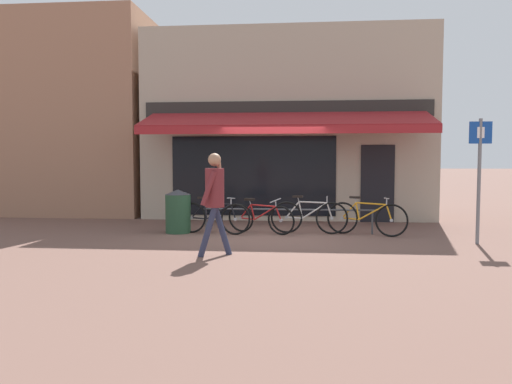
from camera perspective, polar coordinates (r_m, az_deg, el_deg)
ground_plane at (r=11.42m, az=1.66°, el=-4.88°), size 160.00×160.00×0.00m
shop_front at (r=15.31m, az=3.66°, el=7.45°), size 8.29×4.65×5.41m
neighbour_building at (r=18.09m, az=-23.58°, el=7.76°), size 7.76×4.00×6.14m
bike_rack_rail at (r=11.59m, az=3.65°, el=-2.35°), size 3.96×0.04×0.57m
bicycle_black at (r=11.53m, az=-4.92°, el=-2.89°), size 1.78×0.52×0.86m
bicycle_red at (r=11.50m, az=0.49°, el=-2.98°), size 1.63×0.85×0.83m
bicycle_silver at (r=11.55m, az=6.06°, el=-2.81°), size 1.78×0.52×0.88m
bicycle_orange at (r=11.54m, az=12.49°, el=-2.91°), size 1.77×0.76×0.89m
pedestrian_adult at (r=8.84m, az=-4.75°, el=-0.01°), size 0.59×0.61×1.84m
litter_bin at (r=11.76m, az=-8.90°, el=-2.17°), size 0.60×0.60×1.01m
parking_sign at (r=10.97m, az=24.17°, el=2.53°), size 0.44×0.07×2.53m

